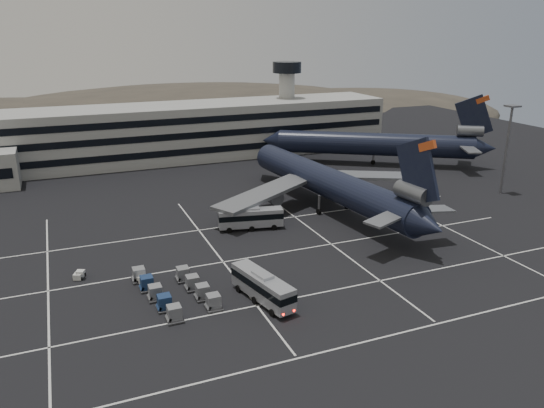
{
  "coord_description": "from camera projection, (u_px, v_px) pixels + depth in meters",
  "views": [
    {
      "loc": [
        -26.45,
        -64.81,
        32.73
      ],
      "look_at": [
        5.27,
        12.5,
        5.0
      ],
      "focal_mm": 35.0,
      "sensor_mm": 36.0,
      "label": 1
    }
  ],
  "objects": [
    {
      "name": "trijet_main",
      "position": [
        329.0,
        183.0,
        99.19
      ],
      "size": [
        47.19,
        57.69,
        18.08
      ],
      "rotation": [
        0.0,
        0.0,
        0.11
      ],
      "color": "black",
      "rests_on": "ground"
    },
    {
      "name": "terminal",
      "position": [
        156.0,
        134.0,
        135.97
      ],
      "size": [
        125.0,
        26.0,
        24.0
      ],
      "color": "gray",
      "rests_on": "ground"
    },
    {
      "name": "ground",
      "position": [
        271.0,
        266.0,
        76.74
      ],
      "size": [
        260.0,
        260.0,
        0.0
      ],
      "primitive_type": "plane",
      "color": "black",
      "rests_on": "ground"
    },
    {
      "name": "trijet_far",
      "position": [
        378.0,
        143.0,
        132.36
      ],
      "size": [
        51.39,
        36.97,
        18.08
      ],
      "rotation": [
        0.0,
        0.0,
        1.01
      ],
      "color": "black",
      "rests_on": "ground"
    },
    {
      "name": "tug_b",
      "position": [
        145.0,
        281.0,
        71.0
      ],
      "size": [
        2.02,
        2.41,
        1.34
      ],
      "rotation": [
        0.0,
        0.0,
        0.44
      ],
      "color": "silver",
      "rests_on": "ground"
    },
    {
      "name": "uld_cluster",
      "position": [
        174.0,
        290.0,
        67.73
      ],
      "size": [
        9.56,
        14.65,
        1.89
      ],
      "rotation": [
        0.0,
        0.0,
        0.18
      ],
      "color": "#2D2D30",
      "rests_on": "ground"
    },
    {
      "name": "lane_markings",
      "position": [
        275.0,
        263.0,
        77.72
      ],
      "size": [
        90.0,
        55.62,
        0.01
      ],
      "color": "silver",
      "rests_on": "ground"
    },
    {
      "name": "bus_far",
      "position": [
        251.0,
        217.0,
        90.31
      ],
      "size": [
        11.3,
        4.76,
        3.89
      ],
      "rotation": [
        0.0,
        0.0,
        1.36
      ],
      "color": "#9B9DA3",
      "rests_on": "ground"
    },
    {
      "name": "tug_a",
      "position": [
        79.0,
        275.0,
        72.82
      ],
      "size": [
        1.83,
        2.24,
        1.26
      ],
      "rotation": [
        0.0,
        0.0,
        -0.38
      ],
      "color": "silver",
      "rests_on": "ground"
    },
    {
      "name": "bus_near",
      "position": [
        263.0,
        286.0,
        66.3
      ],
      "size": [
        4.94,
        11.26,
        3.87
      ],
      "rotation": [
        0.0,
        0.0,
        0.23
      ],
      "color": "#9B9DA3",
      "rests_on": "ground"
    },
    {
      "name": "hills",
      "position": [
        165.0,
        134.0,
        236.3
      ],
      "size": [
        352.0,
        180.0,
        44.0
      ],
      "color": "#38332B",
      "rests_on": "ground"
    },
    {
      "name": "lightpole_right",
      "position": [
        508.0,
        137.0,
        107.09
      ],
      "size": [
        2.4,
        2.4,
        18.28
      ],
      "color": "slate",
      "rests_on": "ground"
    }
  ]
}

